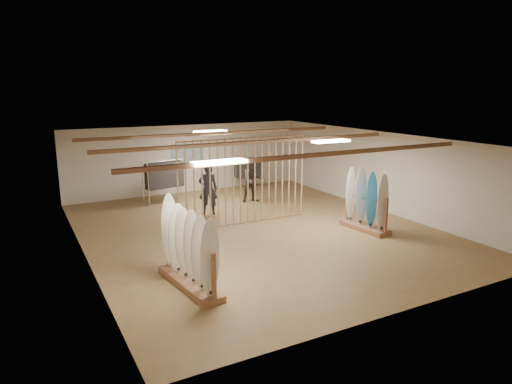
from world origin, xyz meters
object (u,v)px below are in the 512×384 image
shopper_a (208,186)px  clothing_rack_a (164,175)px  rack_left (189,259)px  rack_right (366,209)px  clothing_rack_b (248,168)px  shopper_b (253,177)px

shopper_a → clothing_rack_a: bearing=-45.9°
rack_left → rack_right: 6.33m
clothing_rack_a → shopper_a: bearing=-80.3°
rack_right → clothing_rack_b: rack_right is taller
clothing_rack_a → clothing_rack_b: bearing=0.4°
rack_right → shopper_b: bearing=101.4°
clothing_rack_a → shopper_a: shopper_a is taller
shopper_a → shopper_b: bearing=-137.3°
shopper_b → clothing_rack_a: bearing=169.1°
clothing_rack_b → shopper_a: shopper_a is taller
shopper_b → shopper_a: bearing=-146.4°
clothing_rack_b → shopper_a: bearing=-131.1°
clothing_rack_a → clothing_rack_b: 4.09m
clothing_rack_b → rack_right: bearing=-81.7°
rack_right → shopper_a: (-3.57, 3.95, 0.34)m
clothing_rack_a → shopper_a: size_ratio=0.83×
rack_left → rack_right: size_ratio=1.19×
clothing_rack_b → shopper_b: 2.44m
shopper_a → clothing_rack_b: bearing=-113.5°
clothing_rack_b → clothing_rack_a: bearing=-162.8°
rack_left → shopper_b: (4.78, 6.07, 0.35)m
rack_left → clothing_rack_b: (5.74, 8.31, 0.26)m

